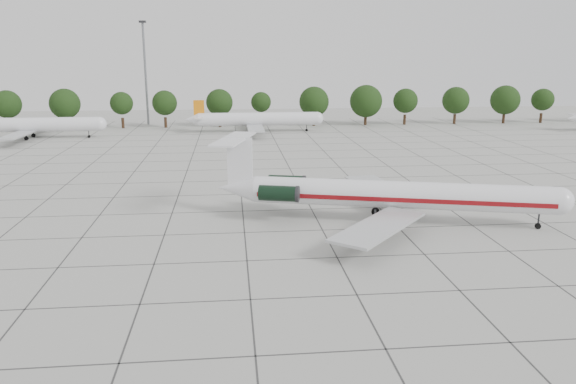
% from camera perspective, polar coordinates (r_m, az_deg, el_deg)
% --- Properties ---
extents(ground, '(260.00, 260.00, 0.00)m').
position_cam_1_polar(ground, '(57.82, 3.53, -3.89)').
color(ground, '#A7A7A0').
rests_on(ground, ground).
extents(apron_joints, '(170.00, 170.00, 0.02)m').
position_cam_1_polar(apron_joints, '(72.08, 1.60, -0.26)').
color(apron_joints, '#383838').
rests_on(apron_joints, ground).
extents(main_airliner, '(36.82, 28.36, 8.76)m').
position_cam_1_polar(main_airliner, '(60.62, 9.45, -0.17)').
color(main_airliner, silver).
rests_on(main_airliner, ground).
extents(bg_airliner_b, '(28.24, 27.20, 7.40)m').
position_cam_1_polar(bg_airliner_b, '(131.14, -24.52, 6.21)').
color(bg_airliner_b, silver).
rests_on(bg_airliner_b, ground).
extents(bg_airliner_c, '(28.24, 27.20, 7.40)m').
position_cam_1_polar(bg_airliner_c, '(130.04, -3.11, 7.38)').
color(bg_airliner_c, silver).
rests_on(bg_airliner_c, ground).
extents(tree_line, '(249.86, 8.44, 10.22)m').
position_cam_1_polar(tree_line, '(139.80, -6.98, 9.02)').
color(tree_line, '#332114').
rests_on(tree_line, ground).
extents(floodlight_mast, '(1.60, 1.60, 25.45)m').
position_cam_1_polar(floodlight_mast, '(147.81, -14.31, 12.18)').
color(floodlight_mast, slate).
rests_on(floodlight_mast, ground).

